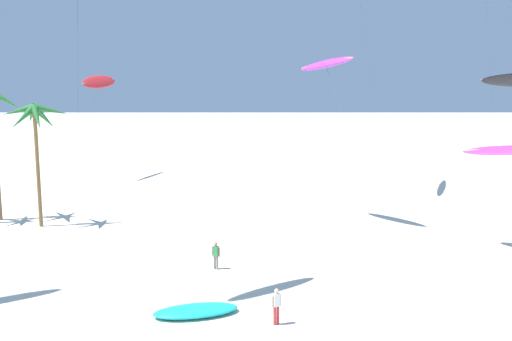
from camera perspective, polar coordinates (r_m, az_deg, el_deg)
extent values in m
cylinder|color=brown|center=(47.67, -19.55, 0.26)|extent=(0.28, 0.28, 8.86)
cone|color=#23662D|center=(47.00, -18.43, 5.31)|extent=(2.51, 0.92, 1.09)
cone|color=#23662D|center=(47.78, -18.99, 4.66)|extent=(1.60, 2.08, 2.07)
cone|color=#23662D|center=(48.24, -20.05, 4.89)|extent=(1.68, 2.29, 1.74)
cone|color=#23662D|center=(47.58, -21.17, 5.18)|extent=(2.48, 0.66, 1.12)
cone|color=#23662D|center=(46.71, -20.78, 4.61)|extent=(1.78, 2.15, 1.88)
cone|color=#23662D|center=(46.31, -19.60, 4.62)|extent=(1.59, 2.23, 1.90)
cone|color=#287533|center=(50.04, -22.21, 6.10)|extent=(2.32, 0.59, 1.71)
cone|color=#287533|center=(51.09, -22.39, 6.22)|extent=(1.56, 2.35, 1.60)
cylinder|color=#4C4C51|center=(28.26, -16.16, 4.26)|extent=(0.54, 4.91, 18.54)
ellipsoid|color=purple|center=(41.03, 22.28, 1.75)|extent=(5.14, 4.64, 1.25)
ellipsoid|color=yellow|center=(41.02, 22.28, 1.78)|extent=(4.62, 3.93, 0.90)
cylinder|color=#4C4C51|center=(56.07, 10.88, 6.80)|extent=(2.31, 4.52, 18.28)
cylinder|color=#4C4C51|center=(67.32, 21.02, 8.11)|extent=(1.61, 2.66, 21.39)
ellipsoid|color=purple|center=(45.43, 6.57, 9.81)|extent=(4.12, 5.06, 1.67)
ellipsoid|color=orange|center=(45.43, 6.57, 9.86)|extent=(3.66, 4.71, 1.21)
cylinder|color=#4C4C51|center=(42.28, 9.09, 1.59)|extent=(3.15, 7.61, 11.83)
ellipsoid|color=red|center=(66.54, -14.32, 7.98)|extent=(3.05, 6.11, 1.83)
ellipsoid|color=#19B2B7|center=(66.54, -14.32, 8.02)|extent=(2.38, 6.05, 0.91)
cylinder|color=#4C4C51|center=(64.51, -15.56, 3.32)|extent=(1.99, 5.42, 10.08)
ellipsoid|color=#19B2B7|center=(30.22, -5.57, -12.82)|extent=(4.38, 2.67, 0.42)
ellipsoid|color=orange|center=(30.21, -5.57, -12.78)|extent=(2.14, 1.85, 0.25)
cylinder|color=slate|center=(36.35, -3.57, -8.52)|extent=(0.14, 0.14, 0.83)
cylinder|color=slate|center=(36.42, -3.81, -8.49)|extent=(0.14, 0.14, 0.83)
cube|color=#338C4C|center=(36.17, -3.70, -7.45)|extent=(0.35, 0.29, 0.58)
cylinder|color=#9E7051|center=(36.11, -3.39, -7.55)|extent=(0.09, 0.09, 0.56)
cylinder|color=#9E7051|center=(36.26, -4.01, -7.48)|extent=(0.09, 0.09, 0.56)
sphere|color=#9E7051|center=(36.05, -3.71, -6.81)|extent=(0.21, 0.21, 0.21)
cylinder|color=red|center=(29.01, 2.09, -13.26)|extent=(0.14, 0.14, 0.89)
cylinder|color=red|center=(28.94, 1.80, -13.32)|extent=(0.14, 0.14, 0.89)
cube|color=white|center=(28.69, 1.96, -11.91)|extent=(0.36, 0.31, 0.60)
cylinder|color=beige|center=(28.80, 2.33, -11.92)|extent=(0.09, 0.09, 0.56)
cylinder|color=beige|center=(28.62, 1.58, -12.06)|extent=(0.09, 0.09, 0.56)
sphere|color=beige|center=(28.54, 1.96, -11.10)|extent=(0.21, 0.21, 0.21)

